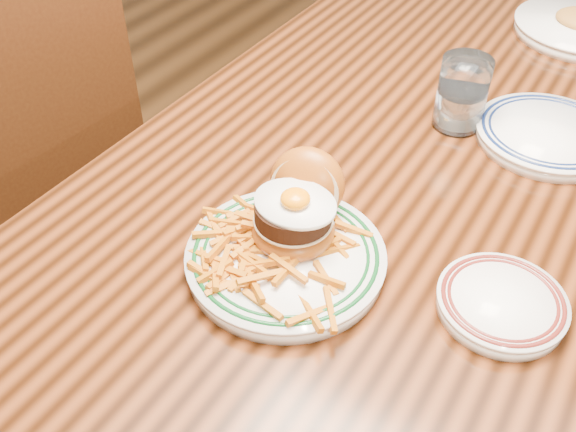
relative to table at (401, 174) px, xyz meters
The scene contains 7 objects.
floor 0.66m from the table, ahead, with size 6.00×6.00×0.00m, color black.
table is the anchor object (origin of this frame).
chair_left 0.87m from the table, 166.49° to the right, with size 0.55×0.55×0.96m.
main_plate 0.40m from the table, 92.43° to the right, with size 0.28×0.30×0.14m.
side_plate 0.42m from the table, 48.89° to the right, with size 0.17×0.17×0.03m.
rear_plate 0.27m from the table, 27.24° to the left, with size 0.25×0.25×0.03m.
water_glass 0.18m from the table, 50.87° to the left, with size 0.09×0.09×0.13m.
Camera 1 is at (0.32, -0.92, 1.41)m, focal length 40.00 mm.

